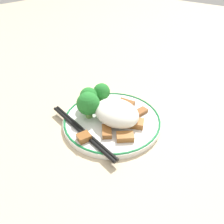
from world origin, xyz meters
The scene contains 14 objects.
ground_plane centered at (0.00, 0.00, 0.00)m, with size 3.00×3.00×0.00m, color #C6B28E.
plate centered at (0.00, 0.00, 0.01)m, with size 0.23×0.23×0.01m.
rice_mound centered at (0.01, 0.00, 0.04)m, with size 0.11×0.08×0.05m.
broccoli_back_left centered at (-0.06, 0.03, 0.04)m, with size 0.04×0.04×0.05m.
broccoli_back_center centered at (-0.07, 0.00, 0.04)m, with size 0.04×0.04×0.05m.
broccoli_back_right centered at (-0.05, -0.03, 0.05)m, with size 0.05×0.05×0.06m.
meat_near_front centered at (0.06, -0.03, 0.02)m, with size 0.04×0.04×0.01m.
meat_near_left centered at (0.06, 0.02, 0.02)m, with size 0.04×0.04×0.01m.
meat_near_right centered at (0.04, 0.06, 0.02)m, with size 0.02×0.03×0.01m.
meat_near_back centered at (0.00, -0.09, 0.02)m, with size 0.03×0.03×0.01m.
meat_on_rice_edge centered at (0.02, -0.05, 0.02)m, with size 0.04×0.04×0.01m.
meat_mid_left centered at (-0.01, 0.07, 0.02)m, with size 0.04×0.03×0.01m.
meat_mid_right centered at (0.00, 0.03, 0.02)m, with size 0.03×0.04×0.01m.
chopsticks centered at (-0.02, -0.08, 0.02)m, with size 0.22×0.05×0.01m.
Camera 1 is at (0.26, -0.30, 0.33)m, focal length 35.00 mm.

